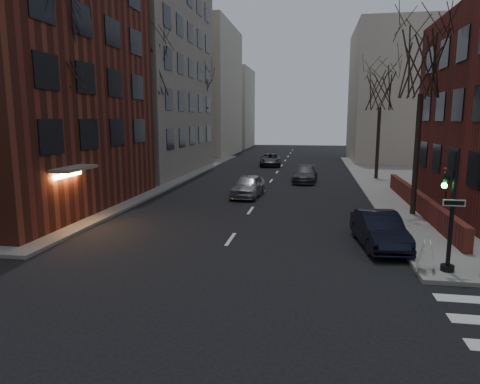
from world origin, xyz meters
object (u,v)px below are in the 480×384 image
(car_lane_far, at_px, (270,160))
(streetlamp_near, at_px, (140,133))
(tree_left_c, at_px, (200,92))
(tree_left_a, at_px, (59,50))
(parked_sedan, at_px, (379,230))
(sandwich_board, at_px, (427,256))
(tree_right_b, at_px, (381,89))
(tree_left_b, at_px, (151,69))
(car_lane_gray, at_px, (305,174))
(traffic_signal, at_px, (449,220))
(streetlamp_far, at_px, (210,127))
(car_lane_silver, at_px, (248,186))
(tree_right_a, at_px, (423,62))

(car_lane_far, bearing_deg, streetlamp_near, -114.65)
(tree_left_c, bearing_deg, tree_left_a, -90.00)
(parked_sedan, xyz_separation_m, car_lane_far, (-7.44, 29.66, -0.04))
(tree_left_a, bearing_deg, streetlamp_near, 85.71)
(car_lane_far, bearing_deg, sandwich_board, -80.47)
(tree_right_b, height_order, parked_sedan, tree_right_b)
(tree_left_b, distance_m, car_lane_gray, 14.74)
(tree_left_c, distance_m, streetlamp_near, 18.40)
(traffic_signal, height_order, streetlamp_near, streetlamp_near)
(tree_left_b, distance_m, streetlamp_far, 16.68)
(car_lane_silver, xyz_separation_m, sandwich_board, (8.10, -13.38, -0.09))
(traffic_signal, relative_size, tree_right_a, 0.41)
(streetlamp_far, relative_size, parked_sedan, 1.44)
(streetlamp_near, distance_m, parked_sedan, 17.91)
(traffic_signal, distance_m, tree_left_a, 18.66)
(streetlamp_near, distance_m, streetlamp_far, 20.00)
(tree_right_a, height_order, streetlamp_far, tree_right_a)
(tree_left_a, height_order, car_lane_silver, tree_left_a)
(tree_left_c, xyz_separation_m, car_lane_gray, (11.64, -10.29, -7.37))
(tree_left_c, relative_size, tree_right_b, 1.06)
(car_lane_gray, relative_size, sandwich_board, 4.53)
(tree_left_b, bearing_deg, car_lane_far, 64.17)
(traffic_signal, bearing_deg, parked_sedan, 120.43)
(tree_left_b, height_order, tree_left_c, tree_left_b)
(tree_left_b, xyz_separation_m, car_lane_silver, (8.00, -3.68, -8.18))
(streetlamp_near, xyz_separation_m, car_lane_far, (6.96, 19.62, -3.56))
(car_lane_gray, bearing_deg, tree_left_c, 142.35)
(streetlamp_near, relative_size, car_lane_far, 1.28)
(tree_left_b, bearing_deg, parked_sedan, -43.12)
(tree_left_b, distance_m, sandwich_board, 24.88)
(tree_right_b, relative_size, sandwich_board, 9.21)
(streetlamp_far, height_order, sandwich_board, streetlamp_far)
(tree_left_a, distance_m, tree_right_b, 25.19)
(traffic_signal, distance_m, car_lane_silver, 15.97)
(tree_right_b, height_order, streetlamp_far, tree_right_b)
(tree_left_a, xyz_separation_m, tree_right_b, (17.60, 18.00, -0.88))
(streetlamp_far, bearing_deg, streetlamp_near, -90.00)
(car_lane_gray, bearing_deg, traffic_signal, -72.34)
(traffic_signal, relative_size, tree_left_c, 0.41)
(car_lane_far, bearing_deg, car_lane_silver, -93.81)
(parked_sedan, relative_size, car_lane_silver, 1.01)
(tree_left_b, bearing_deg, tree_left_a, -90.00)
(traffic_signal, relative_size, streetlamp_far, 0.64)
(parked_sedan, distance_m, car_lane_silver, 12.51)
(tree_right_a, relative_size, streetlamp_near, 1.55)
(tree_left_a, relative_size, sandwich_board, 10.29)
(tree_left_a, bearing_deg, car_lane_silver, 46.11)
(tree_right_b, height_order, car_lane_gray, tree_right_b)
(tree_left_c, relative_size, car_lane_gray, 2.15)
(car_lane_silver, bearing_deg, tree_right_b, 49.99)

